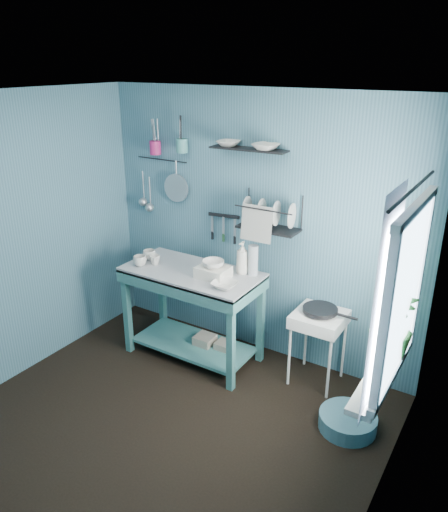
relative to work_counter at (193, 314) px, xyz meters
The scene contains 35 objects.
floor 1.18m from the work_counter, 68.32° to the right, with size 3.20×3.20×0.00m, color black.
ceiling 2.32m from the work_counter, 68.32° to the right, with size 3.20×3.20×0.00m, color silver.
wall_back 1.02m from the work_counter, 50.45° to the left, with size 3.20×3.20×0.00m, color #3B667A.
wall_left 1.76m from the work_counter, 139.78° to the right, with size 3.00×3.00×0.00m, color #3B667A.
wall_right 2.38m from the work_counter, 26.82° to the right, with size 3.00×3.00×0.00m, color #3B667A.
work_counter is the anchor object (origin of this frame).
mug_left 0.71m from the work_counter, 161.57° to the right, with size 0.12×0.12×0.10m, color silver.
mug_mid 0.63m from the work_counter, behind, with size 0.10×0.10×0.09m, color silver.
mug_right 0.71m from the work_counter, behind, with size 0.12×0.12×0.10m, color silver.
wash_tub 0.56m from the work_counter, ahead, with size 0.28×0.22×0.10m, color silver.
tub_bowl 0.63m from the work_counter, ahead, with size 0.20×0.20×0.06m, color silver.
soap_bottle 0.76m from the work_counter, 25.46° to the left, with size 0.12×0.12×0.30m, color silver.
water_bottle 0.82m from the work_counter, 22.93° to the left, with size 0.09×0.09×0.28m, color #A4AEB6.
counter_bowl 0.67m from the work_counter, 18.43° to the right, with size 0.22×0.22×0.05m, color silver.
hotplate_stand 1.20m from the work_counter, 11.93° to the left, with size 0.43×0.43×0.68m, color white.
frying_pan 1.22m from the work_counter, 11.93° to the left, with size 0.30×0.30×0.04m, color black.
knife_strip 0.99m from the work_counter, 82.01° to the left, with size 0.32×0.02×0.03m, color black.
dish_rack 1.23m from the work_counter, 31.16° to the left, with size 0.55×0.24×0.32m, color black.
upper_shelf 1.63m from the work_counter, 47.03° to the left, with size 0.70×0.18×0.01m, color black.
shelf_bowl_left 1.61m from the work_counter, 67.98° to the left, with size 0.20×0.20×0.05m, color silver.
shelf_bowl_right 1.73m from the work_counter, 36.42° to the left, with size 0.22×0.22×0.05m, color silver.
utensil_cup_magenta 1.66m from the work_counter, 149.71° to the left, with size 0.11×0.11×0.13m, color #B52167.
utensil_cup_teal 1.60m from the work_counter, 132.34° to the left, with size 0.11×0.11×0.13m, color teal.
colander 1.26m from the work_counter, 137.70° to the left, with size 0.28×0.28×0.03m, color #B0B2B8.
ladle_outer 1.46m from the work_counter, 153.97° to the left, with size 0.01×0.01×0.30m, color #B0B2B8.
ladle_inner 1.37m from the work_counter, 151.71° to the left, with size 0.01×0.01×0.30m, color #B0B2B8.
hook_rail 1.56m from the work_counter, 145.37° to the left, with size 0.01×0.01×0.60m, color black.
window_glass 2.27m from the work_counter, 15.80° to the right, with size 1.10×1.10×0.00m, color white.
windowsill 2.02m from the work_counter, 16.47° to the right, with size 0.16×0.95×0.04m, color white.
curtain 2.33m from the work_counter, 24.16° to the right, with size 1.35×1.35×0.00m, color white.
curtain_rod 2.58m from the work_counter, 16.15° to the right, with size 0.02×0.02×1.05m, color black.
potted_plant 2.03m from the work_counter, 11.10° to the right, with size 0.28×0.28×0.51m, color #276127.
storage_tin_large 0.36m from the work_counter, 26.57° to the left, with size 0.18×0.18×0.22m, color gray.
storage_tin_small 0.47m from the work_counter, 14.93° to the left, with size 0.15×0.15×0.20m, color gray.
floor_basin 1.69m from the work_counter, ahead, with size 0.45×0.45×0.13m, color teal.
Camera 1 is at (2.08, -2.39, 2.73)m, focal length 35.00 mm.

